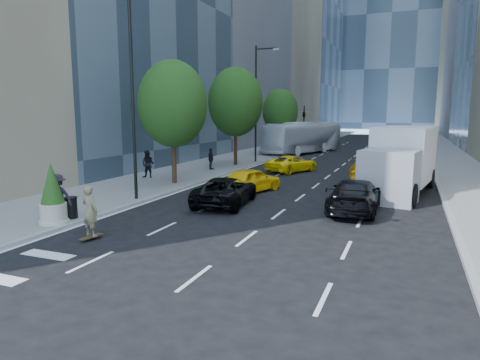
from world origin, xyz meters
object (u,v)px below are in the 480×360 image
at_px(black_sedan_lincoln, 226,191).
at_px(city_bus, 303,138).
at_px(skateboarder, 90,215).
at_px(box_truck, 401,160).
at_px(black_sedan_mercedes, 355,195).
at_px(planter_shrub, 52,195).
at_px(trash_can, 70,208).

distance_m(black_sedan_lincoln, city_bus, 28.21).
bearing_deg(black_sedan_lincoln, skateboarder, 67.81).
bearing_deg(skateboarder, city_bus, -81.72).
distance_m(city_bus, box_truck, 24.34).
height_order(black_sedan_mercedes, planter_shrub, planter_shrub).
bearing_deg(skateboarder, trash_can, -27.30).
bearing_deg(black_sedan_lincoln, black_sedan_mercedes, -179.25).
relative_size(black_sedan_mercedes, city_bus, 0.41).
bearing_deg(city_bus, black_sedan_mercedes, -54.24).
bearing_deg(black_sedan_mercedes, city_bus, -72.10).
relative_size(black_sedan_mercedes, trash_can, 6.15).
height_order(skateboarder, trash_can, skateboarder).
bearing_deg(city_bus, planter_shrub, -75.21).
height_order(skateboarder, black_sedan_lincoln, skateboarder).
relative_size(skateboarder, black_sedan_lincoln, 0.37).
relative_size(city_bus, planter_shrub, 5.19).
relative_size(box_truck, trash_can, 9.54).
xyz_separation_m(box_truck, planter_shrub, (-12.41, -12.46, -0.57)).
distance_m(trash_can, planter_shrub, 1.14).
bearing_deg(trash_can, black_sedan_lincoln, 49.74).
height_order(skateboarder, box_truck, box_truck).
height_order(box_truck, planter_shrub, box_truck).
height_order(skateboarder, city_bus, city_bus).
bearing_deg(box_truck, skateboarder, -117.07).
bearing_deg(city_bus, skateboarder, -71.01).
bearing_deg(box_truck, black_sedan_lincoln, -132.32).
relative_size(box_truck, planter_shrub, 3.33).
bearing_deg(skateboarder, box_truck, -119.49).
xyz_separation_m(skateboarder, planter_shrub, (-2.54, 0.85, 0.39)).
xyz_separation_m(skateboarder, black_sedan_lincoln, (2.06, 7.17, -0.23)).
xyz_separation_m(black_sedan_mercedes, city_bus, (-8.86, 27.32, 0.99)).
bearing_deg(trash_can, city_bus, 86.92).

